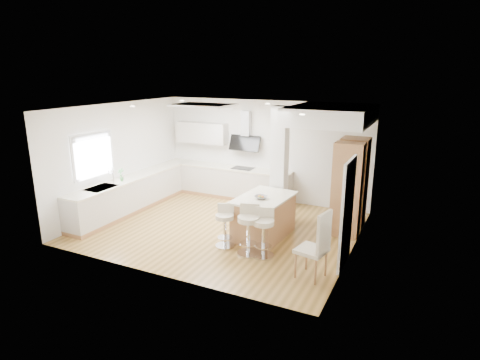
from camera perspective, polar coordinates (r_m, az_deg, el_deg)
The scene contains 18 objects.
ground at distance 9.53m, azimuth -2.60°, elevation -6.74°, with size 6.00×6.00×0.00m, color #AA7F3F.
ceiling at distance 9.53m, azimuth -2.60°, elevation -6.74°, with size 6.00×5.00×0.02m, color white.
wall_back at distance 11.30m, azimuth 3.36°, elevation 4.20°, with size 6.00×0.04×2.80m, color silver.
wall_left at distance 10.82m, azimuth -16.83°, elevation 3.06°, with size 0.04×5.00×2.80m, color silver.
wall_right at distance 8.14m, azimuth 16.20°, elevation -0.80°, with size 0.04×5.00×2.80m, color silver.
skylight at distance 9.78m, azimuth -5.25°, elevation 10.53°, with size 4.10×2.10×0.06m.
window_left at distance 10.10m, azimuth -20.19°, elevation 3.64°, with size 0.06×1.28×1.07m.
doorway_right at distance 7.70m, azimuth 15.00°, elevation -4.76°, with size 0.05×1.00×2.10m.
counter_left at distance 11.02m, azimuth -14.50°, elevation -1.61°, with size 0.63×4.50×1.35m.
counter_back at distance 11.59m, azimuth -1.40°, elevation 0.92°, with size 3.62×0.63×2.50m.
pillar at distance 9.52m, azimuth 5.61°, elevation 2.03°, with size 0.35×0.35×2.80m.
soffit at distance 9.45m, azimuth 12.83°, elevation 9.01°, with size 1.78×2.20×0.40m.
oven_column at distance 9.46m, azimuth 15.43°, elevation -0.74°, with size 0.63×1.21×2.10m.
peninsula at distance 8.90m, azimuth 3.40°, elevation -5.18°, with size 1.11×1.58×0.99m.
bar_stool_a at distance 8.38m, azimuth -2.16°, elevation -6.20°, with size 0.51×0.51×0.90m.
bar_stool_b at distance 8.02m, azimuth 1.24°, elevation -6.70°, with size 0.57×0.57×1.02m.
bar_stool_c at distance 7.95m, azimuth 3.37°, elevation -7.11°, with size 0.54×0.54×0.98m.
dining_chair at distance 7.17m, azimuth 11.00°, elevation -8.83°, with size 0.59×0.59×1.27m.
Camera 1 is at (4.23, -7.75, 3.58)m, focal length 30.00 mm.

